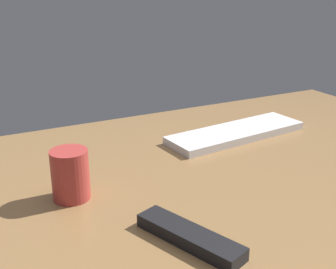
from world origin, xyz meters
The scene contains 4 objects.
desk centered at (0.00, 0.00, 1.00)cm, with size 140.00×84.00×2.00cm, color olive.
keyboard centered at (15.55, 13.69, 2.98)cm, with size 38.67×11.46×1.97cm, color white.
tv_remote centered at (-19.66, -23.17, 3.12)cm, with size 19.30×4.62×2.25cm, color black.
coffee_mug centered at (-32.26, 0.19, 6.88)cm, with size 7.12×7.12×9.76cm, color #B23833.
Camera 1 is at (-49.86, -74.82, 42.29)cm, focal length 46.89 mm.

